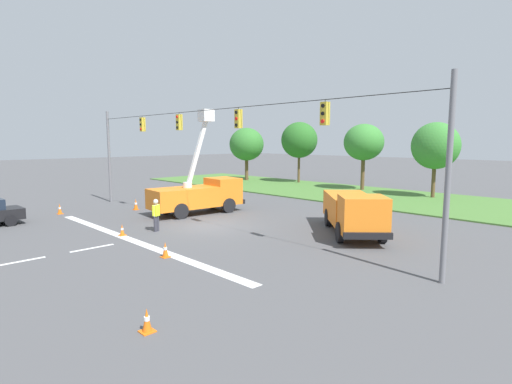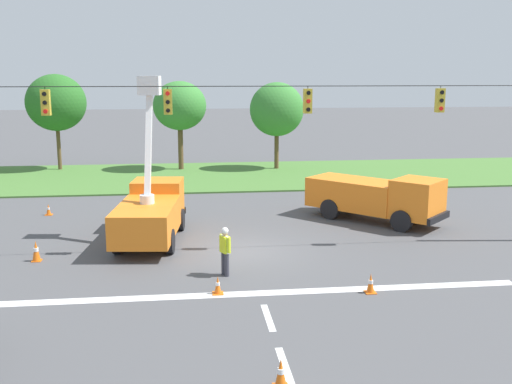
# 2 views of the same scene
# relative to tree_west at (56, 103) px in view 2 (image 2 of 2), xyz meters

# --- Properties ---
(ground_plane) EXTENTS (200.00, 200.00, 0.00)m
(ground_plane) POSITION_rel_tree_west_xyz_m (11.60, -21.99, -4.98)
(ground_plane) COLOR #4C4C4F
(grass_verge) EXTENTS (56.00, 12.00, 0.10)m
(grass_verge) POSITION_rel_tree_west_xyz_m (11.60, -3.99, -4.93)
(grass_verge) COLOR #477533
(grass_verge) RESTS_ON ground
(lane_markings) EXTENTS (17.60, 15.25, 0.01)m
(lane_markings) POSITION_rel_tree_west_xyz_m (11.60, -28.29, -4.98)
(lane_markings) COLOR silver
(lane_markings) RESTS_ON ground
(signal_gantry) EXTENTS (26.20, 0.33, 7.20)m
(signal_gantry) POSITION_rel_tree_west_xyz_m (11.60, -21.99, -0.40)
(signal_gantry) COLOR slate
(signal_gantry) RESTS_ON ground
(tree_west) EXTENTS (4.32, 3.89, 7.05)m
(tree_west) POSITION_rel_tree_west_xyz_m (0.00, 0.00, 0.00)
(tree_west) COLOR brown
(tree_west) RESTS_ON ground
(tree_centre) EXTENTS (3.87, 3.82, 6.55)m
(tree_centre) POSITION_rel_tree_west_xyz_m (8.92, -0.95, -0.24)
(tree_centre) COLOR brown
(tree_centre) RESTS_ON ground
(tree_east) EXTENTS (3.99, 3.43, 6.46)m
(tree_east) POSITION_rel_tree_west_xyz_m (16.01, -1.45, -0.51)
(tree_east) COLOR brown
(tree_east) RESTS_ON ground
(utility_truck_bucket_lift) EXTENTS (2.99, 6.60, 6.99)m
(utility_truck_bucket_lift) POSITION_rel_tree_west_xyz_m (7.75, -19.95, -3.60)
(utility_truck_bucket_lift) COLOR orange
(utility_truck_bucket_lift) RESTS_ON ground
(utility_truck_support_near) EXTENTS (6.23, 6.34, 2.30)m
(utility_truck_support_near) POSITION_rel_tree_west_xyz_m (18.41, -17.78, -3.74)
(utility_truck_support_near) COLOR orange
(utility_truck_support_near) RESTS_ON ground
(road_worker) EXTENTS (0.39, 0.60, 1.77)m
(road_worker) POSITION_rel_tree_west_xyz_m (10.60, -24.90, -3.98)
(road_worker) COLOR #383842
(road_worker) RESTS_ON ground
(traffic_cone_foreground_left) EXTENTS (0.36, 0.36, 0.59)m
(traffic_cone_foreground_left) POSITION_rel_tree_west_xyz_m (2.28, -14.58, -4.71)
(traffic_cone_foreground_left) COLOR orange
(traffic_cone_foreground_left) RESTS_ON ground
(traffic_cone_foreground_right) EXTENTS (0.36, 0.36, 0.66)m
(traffic_cone_foreground_right) POSITION_rel_tree_west_xyz_m (15.22, -27.19, -4.66)
(traffic_cone_foreground_right) COLOR orange
(traffic_cone_foreground_right) RESTS_ON ground
(traffic_cone_mid_left) EXTENTS (0.36, 0.36, 0.80)m
(traffic_cone_mid_left) POSITION_rel_tree_west_xyz_m (3.50, -22.39, -4.58)
(traffic_cone_mid_left) COLOR orange
(traffic_cone_mid_left) RESTS_ON ground
(traffic_cone_near_bucket) EXTENTS (0.36, 0.36, 0.60)m
(traffic_cone_near_bucket) POSITION_rel_tree_west_xyz_m (10.23, -26.69, -4.70)
(traffic_cone_near_bucket) COLOR orange
(traffic_cone_near_bucket) RESTS_ON ground
(traffic_cone_lane_edge_a) EXTENTS (0.36, 0.36, 0.72)m
(traffic_cone_lane_edge_a) POSITION_rel_tree_west_xyz_m (11.34, -32.81, -4.63)
(traffic_cone_lane_edge_a) COLOR orange
(traffic_cone_lane_edge_a) RESTS_ON ground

